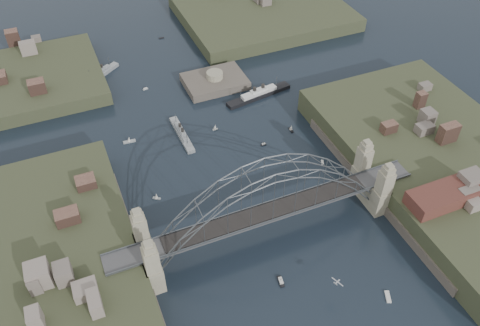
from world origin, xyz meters
name	(u,v)px	position (x,y,z in m)	size (l,w,h in m)	color
ground	(266,233)	(0.00, 0.00, 0.00)	(500.00, 500.00, 0.00)	black
bridge	(268,202)	(0.00, 0.00, 12.32)	(84.00, 13.80, 24.60)	#48484B
shore_west	(42,304)	(-57.32, 0.00, 1.97)	(50.50, 90.00, 12.00)	#353B23
shore_east	(442,170)	(57.32, 0.00, 1.97)	(50.50, 90.00, 12.00)	#353B23
headland_nw	(18,88)	(-55.00, 95.00, 0.50)	(60.00, 45.00, 9.00)	#353B23
headland_ne	(263,17)	(50.00, 110.00, 0.75)	(70.00, 55.00, 9.50)	#353B23
fort_island	(215,86)	(12.00, 70.00, -0.34)	(22.00, 16.00, 9.40)	#4F473E
wharf_shed	(445,196)	(44.00, -14.00, 10.00)	(20.00, 8.00, 4.00)	#592D26
finger_pier	(455,265)	(39.00, -28.00, 0.70)	(4.00, 22.00, 1.40)	#48484B
naval_cruiser_near	(182,134)	(-8.26, 46.87, 0.87)	(2.81, 18.68, 5.59)	#989FA1
naval_cruiser_far	(101,74)	(-25.35, 92.10, 0.91)	(15.34, 12.36, 5.87)	#989FA1
ocean_liner	(259,95)	(23.68, 57.01, 0.96)	(25.40, 7.39, 6.18)	black
aeroplane	(337,282)	(6.78, -23.46, 5.66)	(1.83, 3.14, 0.48)	silver
small_boat_a	(156,197)	(-23.45, 23.32, 0.89)	(2.27, 1.98, 2.38)	white
small_boat_b	(264,144)	(14.26, 32.53, 0.29)	(1.73, 0.58, 1.43)	white
small_boat_c	(281,281)	(-3.18, -15.08, 0.28)	(1.55, 3.31, 1.43)	white
small_boat_d	(291,128)	(25.66, 35.68, 0.84)	(1.06, 2.55, 2.38)	white
small_boat_e	(129,141)	(-24.68, 50.63, 0.61)	(4.00, 1.56, 2.38)	white
small_boat_f	(215,127)	(2.79, 45.68, 0.99)	(1.80, 1.07, 2.38)	white
small_boat_g	(388,297)	(18.40, -28.81, 0.15)	(2.25, 3.37, 0.45)	white
small_boat_h	(145,89)	(-12.37, 77.00, 0.29)	(2.08, 1.04, 1.43)	white
small_boat_i	(322,163)	(27.37, 17.97, 0.15)	(1.55, 2.27, 0.45)	white
small_boat_k	(162,38)	(3.51, 110.52, 0.15)	(2.15, 0.77, 0.45)	white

